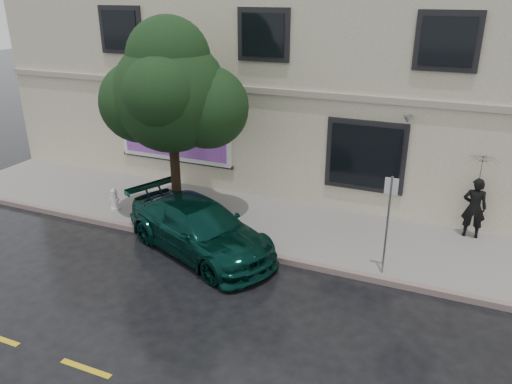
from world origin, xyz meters
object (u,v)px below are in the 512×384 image
at_px(street_tree, 171,96).
at_px(fire_hydrant, 115,199).
at_px(pedestrian, 474,208).
at_px(car, 199,228).

xyz_separation_m(street_tree, fire_hydrant, (-2.04, -0.31, -3.26)).
bearing_deg(pedestrian, street_tree, 12.94).
distance_m(street_tree, fire_hydrant, 3.86).
xyz_separation_m(pedestrian, street_tree, (-8.00, -2.02, 2.75)).
bearing_deg(fire_hydrant, pedestrian, -4.71).
bearing_deg(car, street_tree, 70.74).
xyz_separation_m(pedestrian, fire_hydrant, (-10.04, -2.33, -0.51)).
bearing_deg(street_tree, car, -42.45).
distance_m(car, pedestrian, 7.33).
xyz_separation_m(car, fire_hydrant, (-3.55, 1.07, -0.19)).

